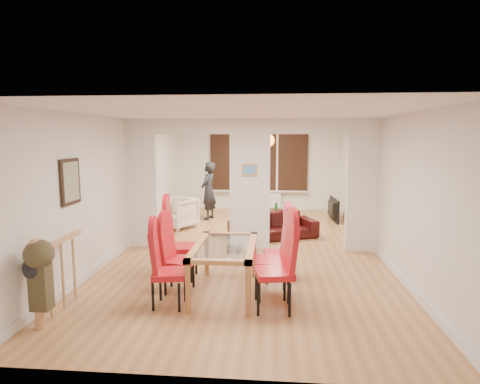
# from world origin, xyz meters

# --- Properties ---
(floor) EXTENTS (5.00, 9.00, 0.01)m
(floor) POSITION_xyz_m (0.00, 0.00, 0.00)
(floor) COLOR #B47B48
(floor) RESTS_ON ground
(room_walls) EXTENTS (5.00, 9.00, 2.60)m
(room_walls) POSITION_xyz_m (0.00, 0.00, 1.30)
(room_walls) COLOR silver
(room_walls) RESTS_ON floor
(divider_wall) EXTENTS (5.00, 0.18, 2.60)m
(divider_wall) POSITION_xyz_m (0.00, 0.00, 1.30)
(divider_wall) COLOR white
(divider_wall) RESTS_ON floor
(bay_window_blinds) EXTENTS (3.00, 0.08, 1.80)m
(bay_window_blinds) POSITION_xyz_m (0.00, 4.44, 1.50)
(bay_window_blinds) COLOR black
(bay_window_blinds) RESTS_ON room_walls
(radiator) EXTENTS (1.40, 0.08, 0.50)m
(radiator) POSITION_xyz_m (0.00, 4.40, 0.30)
(radiator) COLOR white
(radiator) RESTS_ON floor
(pendant_light) EXTENTS (0.36, 0.36, 0.36)m
(pendant_light) POSITION_xyz_m (0.30, 3.30, 2.15)
(pendant_light) COLOR orange
(pendant_light) RESTS_ON room_walls
(stair_newel) EXTENTS (0.40, 1.20, 1.10)m
(stair_newel) POSITION_xyz_m (-2.25, -3.20, 0.55)
(stair_newel) COLOR tan
(stair_newel) RESTS_ON floor
(wall_poster) EXTENTS (0.04, 0.52, 0.67)m
(wall_poster) POSITION_xyz_m (-2.47, -2.40, 1.60)
(wall_poster) COLOR gray
(wall_poster) RESTS_ON room_walls
(pillar_photo) EXTENTS (0.30, 0.03, 0.25)m
(pillar_photo) POSITION_xyz_m (0.00, -0.10, 1.60)
(pillar_photo) COLOR #4C8CD8
(pillar_photo) RESTS_ON divider_wall
(dining_table) EXTENTS (0.87, 1.54, 0.72)m
(dining_table) POSITION_xyz_m (-0.21, -2.44, 0.36)
(dining_table) COLOR #AE7440
(dining_table) RESTS_ON floor
(dining_chair_la) EXTENTS (0.49, 0.49, 1.06)m
(dining_chair_la) POSITION_xyz_m (-0.89, -2.94, 0.53)
(dining_chair_la) COLOR red
(dining_chair_la) RESTS_ON floor
(dining_chair_lb) EXTENTS (0.49, 0.49, 1.05)m
(dining_chair_lb) POSITION_xyz_m (-0.88, -2.42, 0.52)
(dining_chair_lb) COLOR red
(dining_chair_lb) RESTS_ON floor
(dining_chair_lc) EXTENTS (0.52, 0.52, 1.18)m
(dining_chair_lc) POSITION_xyz_m (-0.98, -1.87, 0.59)
(dining_chair_lc) COLOR red
(dining_chair_lc) RESTS_ON floor
(dining_chair_ra) EXTENTS (0.55, 0.55, 1.19)m
(dining_chair_ra) POSITION_xyz_m (0.50, -2.94, 0.59)
(dining_chair_ra) COLOR red
(dining_chair_ra) RESTS_ON floor
(dining_chair_rb) EXTENTS (0.51, 0.51, 1.18)m
(dining_chair_rb) POSITION_xyz_m (0.45, -2.45, 0.59)
(dining_chair_rb) COLOR red
(dining_chair_rb) RESTS_ON floor
(dining_chair_rc) EXTENTS (0.45, 0.45, 1.02)m
(dining_chair_rc) POSITION_xyz_m (0.55, -1.87, 0.51)
(dining_chair_rc) COLOR red
(dining_chair_rc) RESTS_ON floor
(sofa) EXTENTS (2.07, 1.45, 0.56)m
(sofa) POSITION_xyz_m (0.47, 0.83, 0.28)
(sofa) COLOR black
(sofa) RESTS_ON floor
(armchair) EXTENTS (1.11, 1.12, 0.75)m
(armchair) POSITION_xyz_m (-1.92, 1.64, 0.38)
(armchair) COLOR beige
(armchair) RESTS_ON floor
(person) EXTENTS (0.64, 0.50, 1.57)m
(person) POSITION_xyz_m (-1.30, 2.78, 0.79)
(person) COLOR black
(person) RESTS_ON floor
(television) EXTENTS (1.07, 0.20, 0.61)m
(television) POSITION_xyz_m (2.00, 2.87, 0.31)
(television) COLOR black
(television) RESTS_ON floor
(coffee_table) EXTENTS (1.02, 0.69, 0.22)m
(coffee_table) POSITION_xyz_m (0.52, 2.76, 0.11)
(coffee_table) COLOR #331C11
(coffee_table) RESTS_ON floor
(bottle) EXTENTS (0.07, 0.07, 0.30)m
(bottle) POSITION_xyz_m (0.54, 2.65, 0.36)
(bottle) COLOR #143F19
(bottle) RESTS_ON coffee_table
(bowl) EXTENTS (0.22, 0.22, 0.05)m
(bowl) POSITION_xyz_m (0.77, 2.88, 0.24)
(bowl) COLOR #331C11
(bowl) RESTS_ON coffee_table
(shoes) EXTENTS (0.26, 0.28, 0.11)m
(shoes) POSITION_xyz_m (-0.28, -0.37, 0.05)
(shoes) COLOR black
(shoes) RESTS_ON floor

